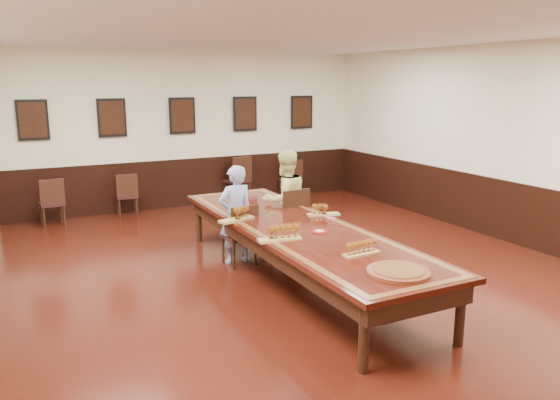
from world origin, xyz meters
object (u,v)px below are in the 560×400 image
chair_man (239,234)px  spare_chair_d (290,178)px  conference_table (297,236)px  person_woman (285,200)px  spare_chair_b (127,194)px  carved_platter (398,272)px  spare_chair_a (51,202)px  person_man (236,215)px  chair_woman (289,219)px  spare_chair_c (237,179)px

chair_man → spare_chair_d: chair_man is taller
conference_table → person_woman: bearing=69.0°
spare_chair_b → person_woman: 3.76m
spare_chair_d → spare_chair_b: bearing=-8.5°
person_woman → carved_platter: size_ratio=1.99×
chair_man → spare_chair_b: (-0.84, 3.67, -0.02)m
carved_platter → spare_chair_a: bearing=112.2°
chair_man → spare_chair_a: chair_man is taller
person_man → carved_platter: (0.45, -3.09, 0.06)m
chair_woman → conference_table: chair_woman is taller
chair_woman → carved_platter: (-0.51, -3.27, 0.27)m
chair_woman → spare_chair_c: 3.65m
chair_man → person_man: size_ratio=0.63×
chair_man → person_woman: (0.94, 0.38, 0.33)m
spare_chair_c → person_woman: bearing=67.7°
spare_chair_d → chair_man: bearing=43.0°
spare_chair_d → carved_platter: size_ratio=1.10×
spare_chair_b → chair_woman: bearing=122.4°
spare_chair_d → person_woman: size_ratio=0.56×
chair_man → person_woman: person_woman is taller
conference_table → carved_platter: carved_platter is taller
person_woman → chair_man: bearing=16.8°
spare_chair_b → person_woman: bearing=123.0°
spare_chair_a → carved_platter: bearing=107.9°
spare_chair_a → conference_table: bearing=116.1°
spare_chair_d → conference_table: bearing=52.9°
person_woman → carved_platter: 3.41m
person_woman → spare_chair_a: bearing=-50.2°
person_woman → spare_chair_b: bearing=-66.8°
chair_woman → spare_chair_a: (-3.16, 3.26, -0.06)m
person_woman → spare_chair_d: bearing=-124.3°
chair_man → person_man: 0.28m
spare_chair_a → person_woman: (3.15, -3.15, 0.34)m
spare_chair_b → conference_table: bearing=109.9°
person_woman → carved_platter: bearing=76.4°
spare_chair_b → person_woman: (1.78, -3.29, 0.35)m
chair_man → spare_chair_c: 4.18m
chair_woman → spare_chair_a: chair_woman is taller
spare_chair_a → spare_chair_d: bearing=178.6°
spare_chair_a → person_man: 4.09m
chair_man → person_woman: 1.07m
chair_woman → person_man: person_man is taller
chair_woman → spare_chair_c: bearing=-104.9°
spare_chair_c → conference_table: (-1.14, -4.83, 0.10)m
spare_chair_c → carved_platter: (-1.12, -6.87, 0.26)m
chair_woman → spare_chair_c: size_ratio=0.98×
spare_chair_b → spare_chair_c: spare_chair_c is taller
spare_chair_b → person_woman: person_woman is taller
person_man → conference_table: (0.43, -1.06, -0.11)m
person_man → conference_table: 1.15m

